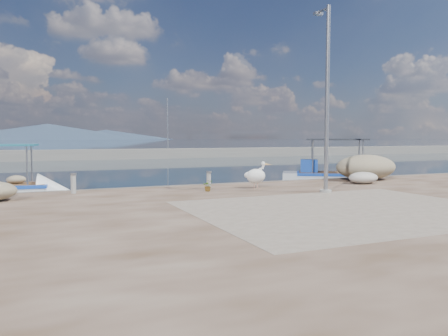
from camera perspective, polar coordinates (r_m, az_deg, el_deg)
ground at (r=15.27m, az=5.72°, el=-5.79°), size 1400.00×1400.00×0.00m
quay at (r=10.51m, az=22.12°, el=-9.17°), size 44.00×22.00×0.50m
quay_patch at (r=13.29m, az=15.90°, el=-5.18°), size 9.00×7.00×0.01m
breakwater at (r=53.67m, az=-15.60°, el=1.73°), size 120.00×2.20×7.50m
mountains at (r=663.27m, az=-22.53°, el=4.29°), size 370.00×280.00×22.00m
boat_right at (r=25.78m, az=14.28°, el=-1.38°), size 6.23×5.03×2.95m
pelican at (r=18.10m, az=4.24°, el=-0.99°), size 1.16×0.75×1.10m
lamp_post at (r=17.07m, az=13.27°, el=7.95°), size 0.44×0.96×7.00m
bollard_near at (r=17.91m, az=-2.00°, el=-1.47°), size 0.23×0.23×0.71m
bollard_far at (r=17.27m, az=-19.08°, el=-1.79°), size 0.25×0.25×0.76m
potted_plant at (r=17.00m, az=-2.09°, el=-2.32°), size 0.48×0.45×0.44m
net_pile_d at (r=20.79m, az=17.73°, el=-1.22°), size 1.42×1.07×0.53m
net_pile_c at (r=22.68m, az=18.03°, el=0.09°), size 3.18×2.27×1.25m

